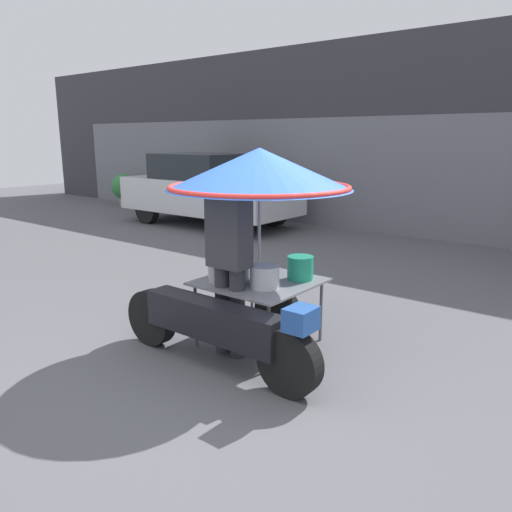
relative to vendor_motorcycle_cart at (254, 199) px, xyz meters
The scene contains 6 objects.
ground_plane 1.59m from the vendor_motorcycle_cart, 63.45° to the right, with size 36.00×36.00×0.00m, color #56565B.
shopfront_building 7.30m from the vendor_motorcycle_cart, 87.56° to the left, with size 28.00×2.06×3.98m.
vendor_motorcycle_cart is the anchor object (origin of this frame).
vendor_person 0.55m from the vendor_motorcycle_cart, 103.21° to the right, with size 0.38×0.23×1.70m.
parked_car 7.07m from the vendor_motorcycle_cart, 137.21° to the left, with size 4.14×1.81×1.62m.
potted_plant 11.00m from the vendor_motorcycle_cart, 148.98° to the left, with size 0.74×0.74×0.94m.
Camera 1 is at (2.49, -2.91, 1.97)m, focal length 35.00 mm.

